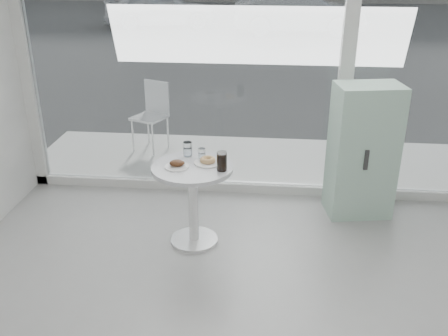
# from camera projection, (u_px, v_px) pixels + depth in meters

# --- Properties ---
(room_shell) EXTENTS (6.00, 6.00, 6.00)m
(room_shell) POSITION_uv_depth(u_px,v_px,m) (217.00, 155.00, 1.61)
(room_shell) COLOR white
(room_shell) RESTS_ON ground
(storefront) EXTENTS (5.00, 0.14, 3.00)m
(storefront) POSITION_uv_depth(u_px,v_px,m) (265.00, 37.00, 4.92)
(storefront) COLOR white
(storefront) RESTS_ON ground
(main_table) EXTENTS (0.72, 0.72, 0.77)m
(main_table) POSITION_uv_depth(u_px,v_px,m) (193.00, 188.00, 4.45)
(main_table) COLOR white
(main_table) RESTS_ON ground
(patio_deck) EXTENTS (5.60, 1.60, 0.05)m
(patio_deck) POSITION_uv_depth(u_px,v_px,m) (256.00, 161.00, 6.34)
(patio_deck) COLOR silver
(patio_deck) RESTS_ON ground
(street) EXTENTS (40.00, 24.00, 0.00)m
(street) POSITION_uv_depth(u_px,v_px,m) (270.00, 26.00, 17.45)
(street) COLOR #383838
(street) RESTS_ON ground
(mint_cabinet) EXTENTS (0.68, 0.51, 1.35)m
(mint_cabinet) POSITION_uv_depth(u_px,v_px,m) (363.00, 151.00, 4.92)
(mint_cabinet) COLOR #A1CEB4
(mint_cabinet) RESTS_ON ground
(patio_chair) EXTENTS (0.51, 0.51, 0.89)m
(patio_chair) POSITION_uv_depth(u_px,v_px,m) (153.00, 111.00, 6.51)
(patio_chair) COLOR white
(patio_chair) RESTS_ON patio_deck
(car_white) EXTENTS (3.98, 2.23, 1.28)m
(car_white) POSITION_uv_depth(u_px,v_px,m) (161.00, 8.00, 16.90)
(car_white) COLOR white
(car_white) RESTS_ON street
(car_silver) EXTENTS (4.08, 1.59, 1.32)m
(car_silver) POSITION_uv_depth(u_px,v_px,m) (299.00, 12.00, 15.50)
(car_silver) COLOR #9DA0A4
(car_silver) RESTS_ON street
(plate_fritter) EXTENTS (0.21, 0.21, 0.07)m
(plate_fritter) POSITION_uv_depth(u_px,v_px,m) (177.00, 165.00, 4.32)
(plate_fritter) COLOR white
(plate_fritter) RESTS_ON main_table
(plate_donut) EXTENTS (0.24, 0.24, 0.06)m
(plate_donut) POSITION_uv_depth(u_px,v_px,m) (208.00, 161.00, 4.40)
(plate_donut) COLOR white
(plate_donut) RESTS_ON main_table
(water_tumbler_a) EXTENTS (0.08, 0.08, 0.13)m
(water_tumbler_a) POSITION_uv_depth(u_px,v_px,m) (188.00, 150.00, 4.55)
(water_tumbler_a) COLOR white
(water_tumbler_a) RESTS_ON main_table
(water_tumbler_b) EXTENTS (0.07, 0.07, 0.11)m
(water_tumbler_b) POSITION_uv_depth(u_px,v_px,m) (202.00, 155.00, 4.47)
(water_tumbler_b) COLOR white
(water_tumbler_b) RESTS_ON main_table
(cola_glass) EXTENTS (0.09, 0.09, 0.17)m
(cola_glass) POSITION_uv_depth(u_px,v_px,m) (222.00, 162.00, 4.24)
(cola_glass) COLOR white
(cola_glass) RESTS_ON main_table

